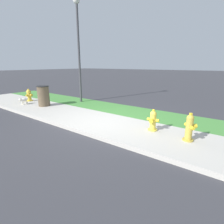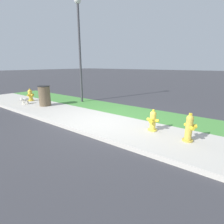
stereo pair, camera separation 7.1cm
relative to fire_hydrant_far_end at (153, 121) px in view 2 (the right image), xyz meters
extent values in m
plane|color=#38383D|center=(-1.74, -0.30, -0.31)|extent=(120.00, 120.00, 0.00)
cube|color=#BCB7AD|center=(-1.74, -0.30, -0.31)|extent=(18.00, 2.08, 0.01)
cube|color=#47893D|center=(-1.74, 1.59, -0.31)|extent=(18.00, 1.68, 0.01)
cube|color=#BCB7AD|center=(-1.74, -1.42, -0.25)|extent=(18.00, 0.16, 0.12)
cylinder|color=yellow|center=(0.00, 0.01, -0.29)|extent=(0.28, 0.28, 0.05)
cylinder|color=yellow|center=(0.00, 0.01, -0.03)|extent=(0.18, 0.18, 0.47)
sphere|color=yellow|center=(0.00, 0.01, 0.21)|extent=(0.19, 0.19, 0.19)
cube|color=yellow|center=(0.00, 0.01, 0.32)|extent=(0.06, 0.06, 0.06)
cylinder|color=yellow|center=(0.13, 0.02, 0.03)|extent=(0.10, 0.10, 0.09)
cylinder|color=yellow|center=(-0.13, 0.00, 0.03)|extent=(0.10, 0.10, 0.09)
cylinder|color=yellow|center=(0.01, -0.13, 0.03)|extent=(0.13, 0.11, 0.12)
cylinder|color=gold|center=(1.05, -0.13, -0.29)|extent=(0.27, 0.27, 0.05)
cylinder|color=gold|center=(1.05, -0.13, 0.02)|extent=(0.18, 0.18, 0.57)
sphere|color=gold|center=(1.05, -0.13, 0.31)|extent=(0.18, 0.18, 0.18)
cube|color=yellow|center=(1.05, -0.13, 0.42)|extent=(0.08, 0.08, 0.06)
cylinder|color=yellow|center=(0.96, -0.04, 0.09)|extent=(0.13, 0.13, 0.09)
cylinder|color=yellow|center=(1.15, -0.23, 0.09)|extent=(0.13, 0.13, 0.09)
cylinder|color=yellow|center=(1.15, -0.03, 0.09)|extent=(0.16, 0.16, 0.12)
cylinder|color=gold|center=(-7.22, 0.14, -0.29)|extent=(0.34, 0.34, 0.05)
cylinder|color=gold|center=(-7.22, 0.14, -0.03)|extent=(0.22, 0.22, 0.46)
sphere|color=gold|center=(-7.22, 0.14, 0.20)|extent=(0.23, 0.23, 0.23)
cube|color=#B29323|center=(-7.22, 0.14, 0.33)|extent=(0.07, 0.07, 0.06)
cylinder|color=#B29323|center=(-7.26, 0.29, 0.02)|extent=(0.11, 0.11, 0.09)
cylinder|color=#B29323|center=(-7.18, -0.01, 0.02)|extent=(0.11, 0.11, 0.09)
cylinder|color=#B29323|center=(-7.07, 0.18, 0.02)|extent=(0.13, 0.14, 0.12)
ellipsoid|color=silver|center=(-6.65, -0.44, -0.09)|extent=(0.21, 0.34, 0.18)
sphere|color=silver|center=(-6.63, -0.64, -0.06)|extent=(0.14, 0.14, 0.14)
sphere|color=black|center=(-6.62, -0.71, -0.06)|extent=(0.03, 0.03, 0.03)
cone|color=silver|center=(-6.59, -0.65, 0.04)|extent=(0.06, 0.06, 0.06)
cone|color=silver|center=(-6.66, -0.65, 0.04)|extent=(0.06, 0.06, 0.06)
cylinder|color=silver|center=(-6.59, -0.54, -0.25)|extent=(0.05, 0.05, 0.14)
cylinder|color=silver|center=(-6.68, -0.55, -0.25)|extent=(0.05, 0.05, 0.14)
cylinder|color=silver|center=(-6.61, -0.33, -0.25)|extent=(0.05, 0.05, 0.14)
cylinder|color=silver|center=(-6.70, -0.34, -0.25)|extent=(0.05, 0.05, 0.14)
cylinder|color=silver|center=(-6.66, -0.26, -0.03)|extent=(0.04, 0.04, 0.10)
cylinder|color=#3D3D42|center=(-4.84, 1.70, 2.05)|extent=(0.11, 0.11, 4.73)
sphere|color=silver|center=(-4.84, 1.70, 4.51)|extent=(0.32, 0.32, 0.32)
cylinder|color=brown|center=(-5.54, -0.05, 0.15)|extent=(0.53, 0.53, 0.94)
cylinder|color=black|center=(-5.54, -0.05, 0.64)|extent=(0.56, 0.56, 0.03)
camera|label=1|loc=(1.96, -4.71, 1.63)|focal=28.00mm
camera|label=2|loc=(2.02, -4.67, 1.63)|focal=28.00mm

